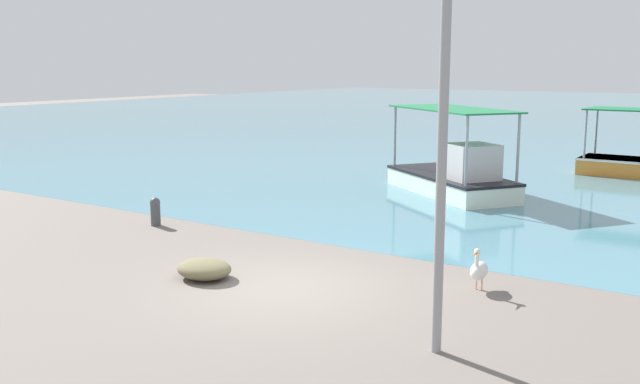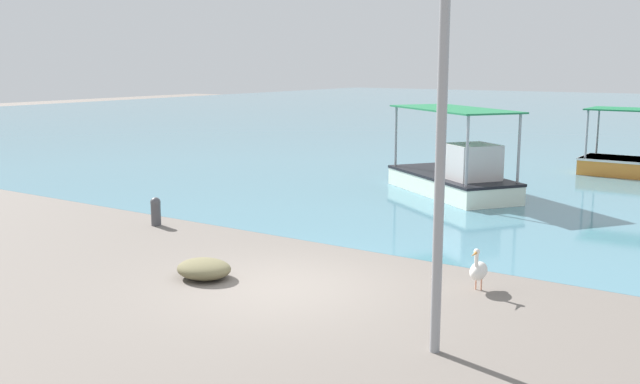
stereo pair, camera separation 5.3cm
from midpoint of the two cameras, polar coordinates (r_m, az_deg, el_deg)
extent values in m
plane|color=slate|center=(12.98, -2.68, -7.61)|extent=(120.00, 120.00, 0.00)
cylinder|color=#99999E|center=(27.30, 20.61, 4.35)|extent=(0.08, 0.08, 1.73)
cylinder|color=#99999E|center=(28.84, 21.38, 4.58)|extent=(0.08, 0.08, 1.73)
cube|color=white|center=(22.35, 10.52, 0.65)|extent=(5.05, 4.35, 0.62)
cube|color=black|center=(22.30, 10.55, 1.33)|extent=(5.10, 4.40, 0.08)
cylinder|color=#99999E|center=(23.63, 6.15, 4.44)|extent=(0.08, 0.08, 1.96)
cylinder|color=#99999E|center=(24.44, 9.70, 4.54)|extent=(0.08, 0.08, 1.96)
cylinder|color=#99999E|center=(19.91, 11.77, 3.20)|extent=(0.08, 0.08, 1.96)
cylinder|color=#99999E|center=(20.86, 15.70, 3.35)|extent=(0.08, 0.08, 1.96)
cube|color=#227446|center=(22.09, 10.72, 6.53)|extent=(4.94, 4.31, 0.05)
cube|color=silver|center=(21.32, 12.10, 2.38)|extent=(1.83, 1.85, 1.03)
cylinder|color=#E0997A|center=(13.08, 12.89, -7.21)|extent=(0.03, 0.03, 0.22)
cylinder|color=#E0997A|center=(13.11, 12.47, -7.16)|extent=(0.03, 0.03, 0.22)
ellipsoid|color=white|center=(13.00, 12.68, -6.18)|extent=(0.32, 0.58, 0.32)
ellipsoid|color=white|center=(13.23, 13.01, -5.82)|extent=(0.13, 0.17, 0.10)
cylinder|color=white|center=(12.80, 12.52, -5.39)|extent=(0.07, 0.07, 0.26)
sphere|color=white|center=(12.75, 12.55, -4.68)|extent=(0.11, 0.11, 0.11)
cone|color=#E5933F|center=(12.60, 12.32, -4.90)|extent=(0.08, 0.30, 0.06)
cylinder|color=gray|center=(9.61, 9.81, 4.11)|extent=(0.14, 0.14, 5.95)
cylinder|color=#47474C|center=(18.17, -12.91, -1.76)|extent=(0.24, 0.24, 0.55)
sphere|color=#4C4C51|center=(18.11, -12.95, -0.81)|extent=(0.26, 0.26, 0.26)
ellipsoid|color=#6D6646|center=(13.60, -9.16, -6.09)|extent=(1.08, 0.92, 0.36)
camera|label=1|loc=(0.03, -89.90, 0.02)|focal=40.00mm
camera|label=2|loc=(0.03, 90.10, -0.02)|focal=40.00mm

